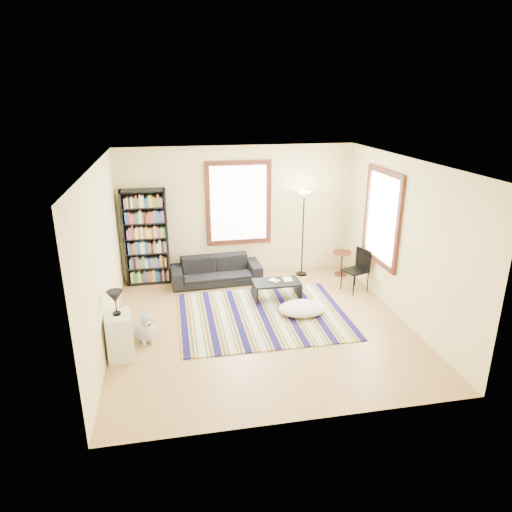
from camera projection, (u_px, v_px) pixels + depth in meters
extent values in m
cube|color=tan|center=(261.00, 328.00, 7.92)|extent=(5.00, 5.00, 0.10)
cube|color=white|center=(262.00, 159.00, 6.95)|extent=(5.00, 5.00, 0.10)
cube|color=#FFE6AB|center=(238.00, 212.00, 9.79)|extent=(5.00, 0.10, 2.80)
cube|color=#FFE6AB|center=(307.00, 321.00, 5.07)|extent=(5.00, 0.10, 2.80)
cube|color=#FFE6AB|center=(99.00, 259.00, 6.98)|extent=(0.10, 5.00, 2.80)
cube|color=#FFE6AB|center=(406.00, 240.00, 7.89)|extent=(0.10, 5.00, 2.80)
cube|color=white|center=(239.00, 203.00, 9.65)|extent=(1.20, 0.06, 1.60)
cube|color=white|center=(382.00, 217.00, 8.55)|extent=(0.06, 1.20, 1.60)
cube|color=#100D43|center=(263.00, 315.00, 8.23)|extent=(3.01, 2.41, 0.02)
imported|color=black|center=(216.00, 270.00, 9.61)|extent=(0.82, 1.90, 0.55)
cube|color=black|center=(146.00, 238.00, 9.37)|extent=(0.90, 0.30, 2.00)
cube|color=black|center=(276.00, 290.00, 8.88)|extent=(0.99, 0.69, 0.36)
imported|color=beige|center=(272.00, 281.00, 8.79)|extent=(0.25, 0.24, 0.02)
imported|color=beige|center=(284.00, 280.00, 8.89)|extent=(0.17, 0.23, 0.02)
ellipsoid|color=beige|center=(302.00, 308.00, 8.27)|extent=(1.01, 0.86, 0.22)
cylinder|color=#4B1C12|center=(341.00, 263.00, 10.03)|extent=(0.48, 0.48, 0.54)
cube|color=black|center=(355.00, 271.00, 9.16)|extent=(0.53, 0.52, 0.86)
cube|color=silver|center=(119.00, 335.00, 6.86)|extent=(0.45, 0.55, 0.70)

